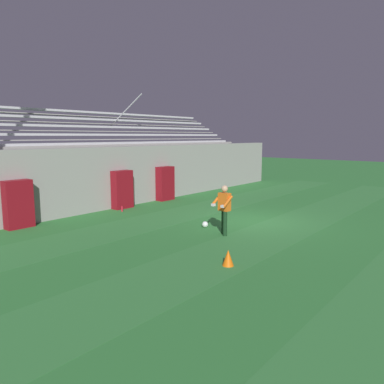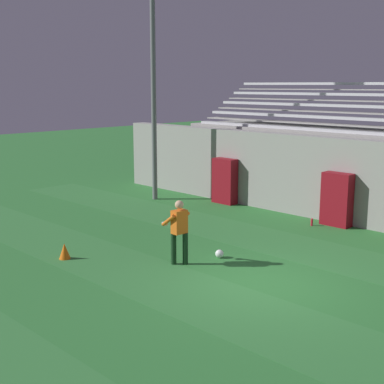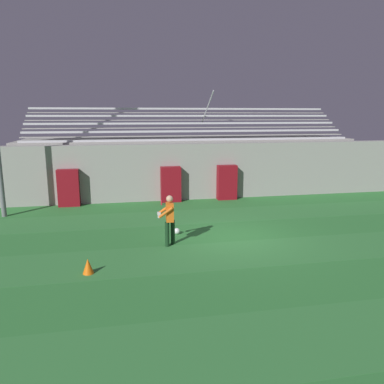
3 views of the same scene
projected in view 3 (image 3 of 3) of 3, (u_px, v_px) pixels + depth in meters
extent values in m
plane|color=#2D7533|center=(235.00, 238.00, 13.01)|extent=(80.00, 80.00, 0.00)
cube|color=#337A38|center=(328.00, 335.00, 7.24)|extent=(28.00, 2.26, 0.01)
cube|color=#337A38|center=(249.00, 253.00, 11.58)|extent=(28.00, 2.26, 0.01)
cube|color=#337A38|center=(214.00, 215.00, 15.92)|extent=(28.00, 2.26, 0.01)
cube|color=#999691|center=(197.00, 171.00, 18.98)|extent=(24.00, 0.60, 2.80)
cube|color=maroon|center=(171.00, 184.00, 18.29)|extent=(0.97, 0.44, 1.73)
cube|color=maroon|center=(227.00, 182.00, 18.82)|extent=(0.97, 0.44, 1.73)
cube|color=maroon|center=(69.00, 188.00, 17.39)|extent=(0.97, 0.44, 1.73)
cube|color=#999691|center=(189.00, 164.00, 21.23)|extent=(18.00, 3.90, 2.90)
cube|color=silver|center=(194.00, 139.00, 19.39)|extent=(17.10, 0.36, 0.10)
cube|color=#999691|center=(195.00, 144.00, 19.24)|extent=(17.10, 0.60, 0.04)
cube|color=silver|center=(192.00, 131.00, 19.98)|extent=(17.10, 0.36, 0.10)
cube|color=#999691|center=(192.00, 136.00, 19.83)|extent=(17.10, 0.60, 0.04)
cube|color=silver|center=(189.00, 123.00, 20.57)|extent=(17.10, 0.36, 0.10)
cube|color=#999691|center=(190.00, 128.00, 20.43)|extent=(17.10, 0.60, 0.04)
cube|color=silver|center=(187.00, 116.00, 21.16)|extent=(17.10, 0.36, 0.10)
cube|color=#999691|center=(188.00, 120.00, 21.02)|extent=(17.10, 0.60, 0.04)
cube|color=silver|center=(185.00, 109.00, 21.76)|extent=(17.10, 0.36, 0.10)
cube|color=#999691|center=(185.00, 113.00, 21.61)|extent=(17.10, 0.60, 0.04)
cylinder|color=silver|center=(207.00, 107.00, 20.34)|extent=(0.06, 2.63, 1.65)
cylinder|color=#143319|center=(167.00, 234.00, 12.09)|extent=(0.15, 0.15, 0.82)
cylinder|color=#143319|center=(173.00, 232.00, 12.33)|extent=(0.15, 0.15, 0.82)
cube|color=orange|center=(170.00, 212.00, 12.07)|extent=(0.26, 0.39, 0.60)
sphere|color=tan|center=(170.00, 199.00, 11.98)|extent=(0.22, 0.22, 0.22)
cylinder|color=orange|center=(166.00, 213.00, 11.81)|extent=(0.48, 0.12, 0.37)
cylinder|color=orange|center=(165.00, 209.00, 12.27)|extent=(0.48, 0.12, 0.37)
cube|color=silver|center=(160.00, 216.00, 11.85)|extent=(0.12, 0.12, 0.08)
cube|color=silver|center=(159.00, 213.00, 12.23)|extent=(0.12, 0.12, 0.08)
sphere|color=white|center=(177.00, 231.00, 13.40)|extent=(0.22, 0.22, 0.22)
cone|color=orange|center=(88.00, 266.00, 10.04)|extent=(0.30, 0.30, 0.42)
cylinder|color=red|center=(162.00, 202.00, 17.78)|extent=(0.07, 0.07, 0.24)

